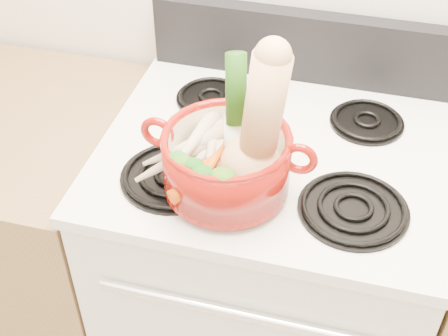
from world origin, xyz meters
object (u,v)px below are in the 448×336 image
(stove_body, at_px, (266,283))
(dutch_oven, at_px, (227,162))
(leek, at_px, (234,114))
(squash, at_px, (255,125))

(stove_body, distance_m, dutch_oven, 0.60)
(stove_body, height_order, leek, leek)
(squash, bearing_deg, leek, 138.15)
(dutch_oven, relative_size, leek, 0.97)
(dutch_oven, height_order, leek, leek)
(squash, bearing_deg, dutch_oven, 166.38)
(leek, bearing_deg, squash, -61.37)
(dutch_oven, height_order, squash, squash)
(stove_body, relative_size, dutch_oven, 3.60)
(stove_body, bearing_deg, dutch_oven, -112.57)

